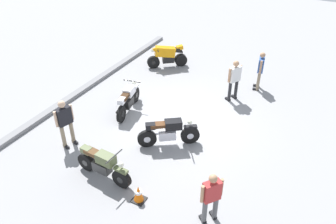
{
  "coord_description": "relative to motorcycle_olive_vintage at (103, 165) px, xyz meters",
  "views": [
    {
      "loc": [
        -9.06,
        -4.47,
        7.18
      ],
      "look_at": [
        -0.54,
        0.08,
        0.75
      ],
      "focal_mm": 35.66,
      "sensor_mm": 36.0,
      "label": 1
    }
  ],
  "objects": [
    {
      "name": "motorcycle_black_cruiser",
      "position": [
        2.27,
        -0.97,
        0.03
      ],
      "size": [
        1.31,
        1.77,
        1.09
      ],
      "rotation": [
        0.0,
        0.0,
        5.33
      ],
      "color": "black",
      "rests_on": "ground"
    },
    {
      "name": "motorcycle_orange_sportbike",
      "position": [
        7.51,
        1.9,
        0.11
      ],
      "size": [
        1.38,
        1.63,
        1.14
      ],
      "rotation": [
        0.0,
        0.0,
        2.25
      ],
      "color": "black",
      "rests_on": "ground"
    },
    {
      "name": "person_in_blue_shirt",
      "position": [
        7.49,
        -2.57,
        0.47
      ],
      "size": [
        0.65,
        0.38,
        1.67
      ],
      "rotation": [
        0.0,
        0.0,
        1.77
      ],
      "color": "gray",
      "rests_on": "ground"
    },
    {
      "name": "traffic_cone",
      "position": [
        -0.27,
        -1.39,
        -0.23
      ],
      "size": [
        0.36,
        0.36,
        0.53
      ],
      "color": "black",
      "rests_on": "ground"
    },
    {
      "name": "motorcycle_olive_vintage",
      "position": [
        0.0,
        0.0,
        0.0
      ],
      "size": [
        0.7,
        1.96,
        1.07
      ],
      "rotation": [
        0.0,
        0.0,
        4.65
      ],
      "color": "black",
      "rests_on": "ground"
    },
    {
      "name": "ground_plane",
      "position": [
        3.56,
        -0.63,
        -0.49
      ],
      "size": [
        40.0,
        40.0,
        0.0
      ],
      "primitive_type": "plane",
      "color": "gray"
    },
    {
      "name": "person_in_black_shirt",
      "position": [
        0.7,
        1.99,
        0.5
      ],
      "size": [
        0.66,
        0.41,
        1.72
      ],
      "rotation": [
        0.0,
        0.0,
        4.44
      ],
      "color": "gray",
      "rests_on": "ground"
    },
    {
      "name": "curb_edge",
      "position": [
        3.56,
        3.97,
        -0.41
      ],
      "size": [
        14.0,
        0.3,
        0.15
      ],
      "primitive_type": "cube",
      "color": "gray",
      "rests_on": "ground"
    },
    {
      "name": "person_in_red_shirt",
      "position": [
        0.02,
        -3.37,
        0.42
      ],
      "size": [
        0.56,
        0.5,
        1.61
      ],
      "rotation": [
        0.0,
        0.0,
        0.92
      ],
      "color": "#59595B",
      "rests_on": "ground"
    },
    {
      "name": "motorcycle_silver_cruiser",
      "position": [
        3.35,
        1.35,
        0.03
      ],
      "size": [
        2.07,
        0.72,
        1.09
      ],
      "rotation": [
        0.0,
        0.0,
        0.21
      ],
      "color": "black",
      "rests_on": "ground"
    },
    {
      "name": "person_in_white_shirt",
      "position": [
        6.08,
        -1.9,
        0.51
      ],
      "size": [
        0.62,
        0.49,
        1.73
      ],
      "rotation": [
        0.0,
        0.0,
        1.07
      ],
      "color": "#262628",
      "rests_on": "ground"
    }
  ]
}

